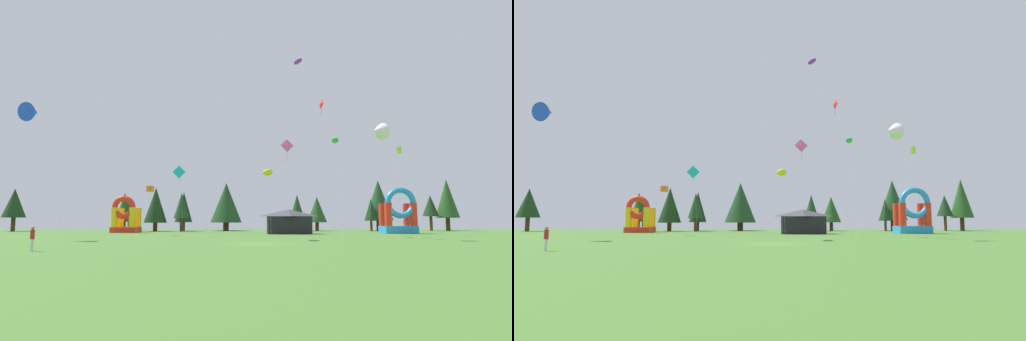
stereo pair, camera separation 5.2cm
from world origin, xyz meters
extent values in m
plane|color=#47752D|center=(0.00, 0.00, 0.00)|extent=(120.00, 120.00, 0.00)
cube|color=#8CD826|center=(20.87, 21.82, 11.83)|extent=(0.72, 0.72, 0.45)
cube|color=#8CD826|center=(20.87, 21.82, 12.37)|extent=(0.72, 0.72, 0.45)
cylinder|color=silver|center=(19.42, 20.15, 6.05)|extent=(2.92, 3.35, 12.10)
pyramid|color=#EA599E|center=(4.55, 19.25, 12.17)|extent=(1.36, 0.59, 1.33)
cylinder|color=#EA599E|center=(4.53, 19.34, 11.08)|extent=(0.04, 0.04, 2.15)
cylinder|color=silver|center=(2.37, 20.91, 6.08)|extent=(4.33, 3.14, 12.16)
ellipsoid|color=purple|center=(5.57, 15.07, 22.56)|extent=(1.38, 1.95, 0.70)
cylinder|color=silver|center=(7.30, 11.08, 11.28)|extent=(3.47, 8.00, 22.57)
pyramid|color=#19B7CC|center=(-10.16, 19.82, 8.47)|extent=(1.30, 0.44, 1.28)
cylinder|color=#19B7CC|center=(-10.17, 19.73, 7.83)|extent=(0.04, 0.04, 1.26)
cylinder|color=silver|center=(-9.71, 19.13, 4.23)|extent=(0.94, 1.21, 8.46)
ellipsoid|color=green|center=(10.78, 17.70, 12.67)|extent=(1.12, 2.52, 0.90)
cylinder|color=silver|center=(10.66, 15.24, 6.33)|extent=(0.25, 4.94, 12.67)
cube|color=orange|center=(-14.60, 22.39, 6.23)|extent=(1.00, 1.00, 0.37)
cube|color=orange|center=(-14.60, 22.39, 6.67)|extent=(1.00, 1.00, 0.37)
cylinder|color=silver|center=(-14.89, 21.29, 3.23)|extent=(0.61, 2.21, 6.46)
cone|color=white|center=(13.59, 8.06, 11.96)|extent=(2.64, 2.65, 2.03)
cylinder|color=silver|center=(12.99, 8.79, 5.98)|extent=(1.21, 1.46, 11.96)
ellipsoid|color=yellow|center=(1.23, 8.05, 7.29)|extent=(1.72, 3.03, 0.97)
cylinder|color=silver|center=(1.50, 9.32, 3.64)|extent=(0.55, 2.56, 7.29)
cone|color=blue|center=(-25.49, 9.76, 14.27)|extent=(2.52, 2.64, 2.46)
cylinder|color=silver|center=(-23.07, 9.32, 7.13)|extent=(4.84, 0.89, 14.27)
pyramid|color=red|center=(8.99, 18.28, 17.74)|extent=(0.57, 1.14, 1.11)
cylinder|color=red|center=(9.07, 18.30, 16.92)|extent=(0.04, 0.04, 1.62)
cylinder|color=silver|center=(10.32, 20.41, 8.87)|extent=(2.53, 4.24, 17.73)
cylinder|color=silver|center=(-15.92, -8.62, 0.41)|extent=(0.12, 0.12, 0.81)
cylinder|color=silver|center=(-15.92, -8.78, 0.41)|extent=(0.12, 0.12, 0.81)
cylinder|color=#B21E26|center=(-15.92, -8.70, 1.14)|extent=(0.29, 0.29, 0.64)
sphere|color=#9E704C|center=(-15.92, -8.70, 1.57)|extent=(0.22, 0.22, 0.22)
cube|color=red|center=(-21.25, 35.49, 0.45)|extent=(4.11, 4.98, 0.89)
cylinder|color=yellow|center=(-22.73, 33.57, 2.52)|extent=(1.15, 1.15, 3.26)
cylinder|color=yellow|center=(-19.77, 33.57, 2.52)|extent=(1.15, 1.15, 3.26)
cylinder|color=yellow|center=(-22.73, 37.41, 2.52)|extent=(1.15, 1.15, 3.26)
cylinder|color=yellow|center=(-19.77, 37.41, 2.52)|extent=(1.15, 1.15, 3.26)
torus|color=red|center=(-21.25, 33.57, 4.15)|extent=(3.88, 0.92, 3.88)
cube|color=#268CD8|center=(22.81, 28.72, 0.58)|extent=(5.05, 3.97, 1.16)
cylinder|color=red|center=(20.84, 27.29, 2.94)|extent=(1.11, 1.11, 3.57)
cylinder|color=red|center=(24.77, 27.29, 2.94)|extent=(1.11, 1.11, 3.57)
cylinder|color=red|center=(20.84, 30.15, 2.94)|extent=(1.11, 1.11, 3.57)
cylinder|color=red|center=(24.77, 30.15, 2.94)|extent=(1.11, 1.11, 3.57)
torus|color=#268CD8|center=(22.81, 27.29, 4.73)|extent=(4.83, 0.89, 4.83)
cube|color=black|center=(5.46, 26.84, 1.32)|extent=(6.52, 3.86, 2.64)
pyramid|color=#3F3F47|center=(5.46, 26.84, 3.16)|extent=(6.52, 3.86, 1.05)
cylinder|color=#4C331E|center=(-44.03, 43.05, 1.27)|extent=(0.76, 0.76, 2.53)
cone|color=#193819|center=(-44.03, 43.05, 5.22)|extent=(4.21, 4.21, 5.38)
cylinder|color=#4C331E|center=(-23.07, 40.80, 0.92)|extent=(0.59, 0.59, 1.84)
cone|color=#234C1E|center=(-23.07, 40.80, 4.44)|extent=(3.28, 3.28, 5.20)
cylinder|color=#4C331E|center=(-22.90, 43.60, 0.89)|extent=(0.48, 0.48, 1.78)
cone|color=#193819|center=(-22.90, 43.60, 3.90)|extent=(2.66, 2.66, 4.23)
cylinder|color=#4C331E|center=(-17.75, 42.36, 0.79)|extent=(0.77, 0.77, 1.57)
cone|color=#193819|center=(-17.75, 42.36, 4.83)|extent=(4.27, 4.27, 6.51)
cylinder|color=#4C331E|center=(-12.89, 44.88, 0.83)|extent=(0.61, 0.61, 1.65)
cone|color=#193819|center=(-12.89, 44.88, 4.55)|extent=(3.37, 3.37, 5.79)
cylinder|color=#4C331E|center=(-12.72, 40.58, 1.19)|extent=(0.50, 0.50, 2.38)
cone|color=#1E4221|center=(-12.72, 40.58, 4.68)|extent=(2.76, 2.76, 4.61)
cylinder|color=#4C331E|center=(-4.79, 45.86, 0.79)|extent=(1.10, 1.10, 1.59)
cone|color=#1E4221|center=(-4.79, 45.86, 5.43)|extent=(6.10, 6.10, 7.70)
cylinder|color=#4C331E|center=(8.84, 43.96, 0.93)|extent=(0.55, 0.55, 1.87)
cone|color=#1E4221|center=(8.84, 43.96, 4.39)|extent=(3.05, 3.05, 5.05)
cylinder|color=#4C331E|center=(12.70, 44.26, 0.82)|extent=(0.68, 0.68, 1.64)
cone|color=#234C1E|center=(12.70, 44.26, 4.08)|extent=(3.77, 3.77, 4.88)
cylinder|color=#4C331E|center=(22.76, 42.88, 0.96)|extent=(0.46, 0.46, 1.93)
cone|color=#193819|center=(22.76, 42.88, 4.00)|extent=(2.55, 2.55, 4.13)
cylinder|color=#4C331E|center=(24.73, 44.46, 1.01)|extent=(0.97, 0.97, 2.02)
cone|color=#1E4221|center=(24.73, 44.46, 5.90)|extent=(5.41, 5.41, 7.74)
cylinder|color=#4C331E|center=(34.69, 43.94, 1.40)|extent=(0.55, 0.55, 2.80)
cone|color=#193819|center=(34.69, 43.94, 4.83)|extent=(3.04, 3.04, 4.06)
cylinder|color=#4C331E|center=(38.40, 44.82, 1.25)|extent=(0.80, 0.80, 2.51)
cone|color=#234C1E|center=(38.40, 44.82, 6.27)|extent=(4.44, 4.44, 7.53)
camera|label=1|loc=(-1.47, -39.26, 2.14)|focal=30.56mm
camera|label=2|loc=(-1.42, -39.26, 2.14)|focal=30.56mm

